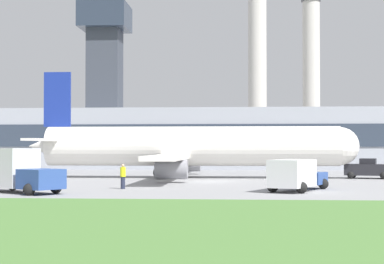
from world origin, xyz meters
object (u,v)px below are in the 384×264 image
airplane (187,147)px  baggage_truck (296,175)px  ground_crew_person (123,176)px  pushback_tug (368,169)px  fuel_truck (16,171)px

airplane → baggage_truck: (8.27, -16.28, -1.75)m
airplane → ground_crew_person: bearing=-101.3°
pushback_tug → ground_crew_person: (-18.90, -15.36, 0.05)m
ground_crew_person → fuel_truck: bearing=-146.8°
airplane → pushback_tug: 16.03m
pushback_tug → ground_crew_person: size_ratio=2.62×
pushback_tug → baggage_truck: baggage_truck is taller
fuel_truck → pushback_tug: bearing=37.8°
fuel_truck → airplane: bearing=64.8°
fuel_truck → ground_crew_person: 7.05m
airplane → pushback_tug: (15.91, 0.39, -1.96)m
airplane → baggage_truck: size_ratio=4.48×
baggage_truck → fuel_truck: (-17.14, -2.55, 0.31)m
baggage_truck → ground_crew_person: 11.33m
airplane → fuel_truck: bearing=-115.2°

